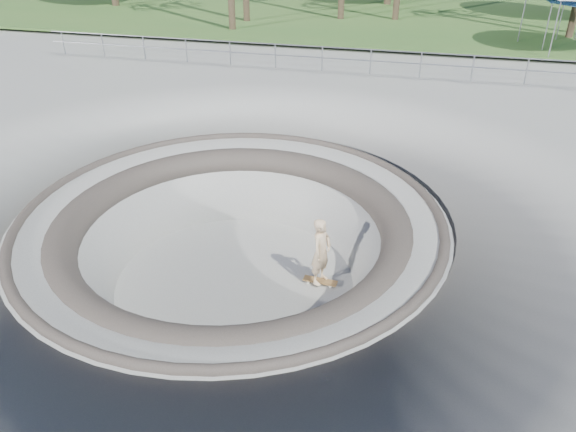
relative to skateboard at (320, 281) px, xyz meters
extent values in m
plane|color=#A0A09B|center=(-2.16, -0.34, 1.83)|extent=(180.00, 180.00, 0.00)
torus|color=#A0A09B|center=(-2.16, -0.34, -0.17)|extent=(14.00, 14.00, 4.00)
cylinder|color=#A0A09B|center=(-2.16, -0.34, -0.12)|extent=(6.60, 6.60, 0.10)
torus|color=#4C433D|center=(-2.16, -0.34, 1.81)|extent=(10.24, 10.24, 0.24)
torus|color=#4C433D|center=(-2.16, -0.34, 1.38)|extent=(8.91, 8.91, 0.81)
ellipsoid|color=brown|center=(-24.16, 54.66, -4.61)|extent=(50.40, 36.00, 23.40)
ellipsoid|color=brown|center=(5.84, 59.66, -6.04)|extent=(61.60, 44.00, 28.60)
cylinder|color=gray|center=(-2.16, 11.66, 3.00)|extent=(25.00, 0.05, 0.05)
cylinder|color=gray|center=(-2.16, 11.66, 2.55)|extent=(25.00, 0.05, 0.05)
cube|color=olive|center=(0.00, 0.00, 0.01)|extent=(0.89, 0.32, 0.02)
cylinder|color=silver|center=(0.00, 0.00, -0.03)|extent=(0.05, 0.18, 0.04)
cylinder|color=silver|center=(0.00, 0.00, -0.03)|extent=(0.05, 0.18, 0.04)
cylinder|color=beige|center=(0.00, 0.00, -0.04)|extent=(0.07, 0.04, 0.07)
cylinder|color=beige|center=(0.00, 0.00, -0.04)|extent=(0.07, 0.04, 0.07)
cylinder|color=beige|center=(0.00, 0.00, -0.04)|extent=(0.07, 0.04, 0.07)
cylinder|color=beige|center=(0.00, 0.00, -0.04)|extent=(0.07, 0.04, 0.07)
imported|color=beige|center=(0.00, 0.00, 0.91)|extent=(0.62, 0.76, 1.79)
cylinder|color=gray|center=(6.74, 16.19, 3.26)|extent=(0.06, 0.06, 2.31)
cylinder|color=gray|center=(6.74, 19.13, 3.26)|extent=(0.06, 0.06, 2.31)
cylinder|color=gray|center=(7.63, 16.45, 3.12)|extent=(0.06, 0.06, 2.01)
cylinder|color=gray|center=(7.63, 19.01, 3.12)|extent=(0.06, 0.06, 2.01)
camera|label=1|loc=(1.85, -11.32, 8.64)|focal=35.00mm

